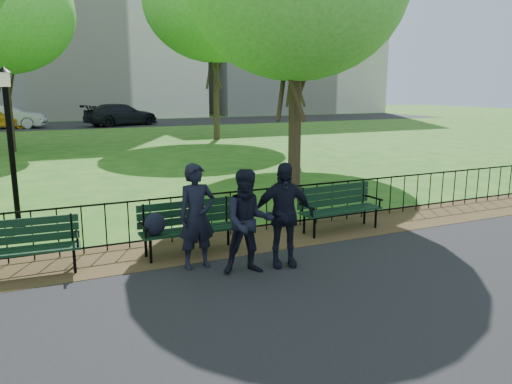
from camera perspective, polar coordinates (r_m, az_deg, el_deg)
name	(u,v)px	position (r m, az deg, el deg)	size (l,w,h in m)	color
ground	(243,273)	(8.07, -1.47, -9.20)	(120.00, 120.00, 0.00)	#205717
dirt_strip	(211,245)	(9.38, -5.16, -6.11)	(60.00, 1.60, 0.01)	#332715
far_street	(64,125)	(42.11, -21.07, 7.13)	(70.00, 9.00, 0.01)	black
iron_fence	(202,214)	(9.70, -6.22, -2.54)	(24.06, 0.06, 1.00)	black
apartment_east	(282,9)	(62.76, 2.95, 20.18)	(20.00, 15.00, 24.00)	beige
park_bench_main	(178,223)	(8.76, -8.93, -3.47)	(1.78, 0.56, 1.01)	black
park_bench_left_a	(23,241)	(8.63, -25.11, -5.11)	(1.72, 0.62, 0.96)	black
park_bench_right_a	(338,203)	(10.36, 9.36, -1.25)	(1.81, 0.65, 1.01)	black
lamppost	(11,145)	(11.02, -26.23, 4.89)	(0.30, 0.30, 3.29)	black
tree_mid_e	(299,4)	(19.28, 4.94, 20.60)	(6.04, 6.04, 8.42)	#2D2116
tree_far_e	(215,0)	(28.83, -4.75, 21.03)	(7.76, 7.76, 10.82)	#2D2116
person_left	(197,216)	(8.07, -6.77, -2.79)	(0.63, 0.41, 1.71)	black
person_mid	(248,222)	(7.79, -0.87, -3.44)	(0.81, 0.42, 1.66)	black
person_right	(283,215)	(8.12, 3.11, -2.60)	(1.01, 0.41, 1.72)	black
sedan_silver	(10,117)	(40.37, -26.34, 7.68)	(1.69, 4.86, 1.60)	#ABAEB3
sedan_dark	(121,115)	(40.39, -15.15, 8.54)	(2.34, 5.75, 1.67)	black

